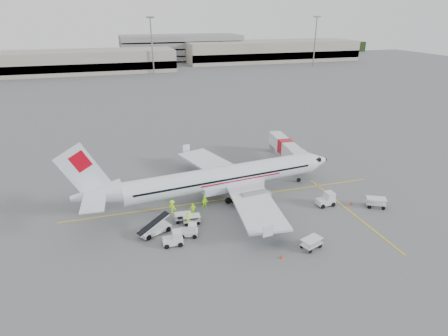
{
  "coord_description": "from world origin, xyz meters",
  "views": [
    {
      "loc": [
        -14.17,
        -43.88,
        23.84
      ],
      "look_at": [
        0.0,
        2.0,
        3.8
      ],
      "focal_mm": 30.0,
      "sensor_mm": 36.0,
      "label": 1
    }
  ],
  "objects_px": {
    "tug_mid": "(189,230)",
    "tug_aft": "(173,238)",
    "belt_loader": "(155,223)",
    "tug_fore": "(326,199)",
    "jet_bridge": "(285,151)",
    "aircraft": "(224,163)"
  },
  "relations": [
    {
      "from": "tug_mid",
      "to": "tug_aft",
      "type": "bearing_deg",
      "value": -133.26
    },
    {
      "from": "belt_loader",
      "to": "tug_fore",
      "type": "distance_m",
      "value": 22.6
    },
    {
      "from": "belt_loader",
      "to": "jet_bridge",
      "type": "bearing_deg",
      "value": 8.9
    },
    {
      "from": "tug_fore",
      "to": "tug_mid",
      "type": "height_order",
      "value": "tug_fore"
    },
    {
      "from": "jet_bridge",
      "to": "tug_mid",
      "type": "xyz_separation_m",
      "value": [
        -20.68,
        -17.9,
        -1.16
      ]
    },
    {
      "from": "aircraft",
      "to": "tug_mid",
      "type": "relative_size",
      "value": 18.03
    },
    {
      "from": "tug_fore",
      "to": "tug_mid",
      "type": "xyz_separation_m",
      "value": [
        -18.98,
        -1.92,
        -0.14
      ]
    },
    {
      "from": "jet_bridge",
      "to": "tug_mid",
      "type": "bearing_deg",
      "value": -134.41
    },
    {
      "from": "tug_aft",
      "to": "jet_bridge",
      "type": "bearing_deg",
      "value": 42.93
    },
    {
      "from": "aircraft",
      "to": "belt_loader",
      "type": "bearing_deg",
      "value": -153.46
    },
    {
      "from": "tug_mid",
      "to": "aircraft",
      "type": "bearing_deg",
      "value": 66.75
    },
    {
      "from": "aircraft",
      "to": "jet_bridge",
      "type": "bearing_deg",
      "value": 28.55
    },
    {
      "from": "belt_loader",
      "to": "tug_mid",
      "type": "height_order",
      "value": "belt_loader"
    },
    {
      "from": "aircraft",
      "to": "tug_mid",
      "type": "bearing_deg",
      "value": -135.17
    },
    {
      "from": "tug_mid",
      "to": "tug_aft",
      "type": "relative_size",
      "value": 0.92
    },
    {
      "from": "belt_loader",
      "to": "tug_aft",
      "type": "xyz_separation_m",
      "value": [
        1.56,
        -2.97,
        -0.47
      ]
    },
    {
      "from": "tug_aft",
      "to": "tug_mid",
      "type": "bearing_deg",
      "value": 33.62
    },
    {
      "from": "belt_loader",
      "to": "tug_mid",
      "type": "relative_size",
      "value": 2.41
    },
    {
      "from": "aircraft",
      "to": "belt_loader",
      "type": "height_order",
      "value": "aircraft"
    },
    {
      "from": "jet_bridge",
      "to": "belt_loader",
      "type": "relative_size",
      "value": 3.03
    },
    {
      "from": "aircraft",
      "to": "jet_bridge",
      "type": "height_order",
      "value": "aircraft"
    },
    {
      "from": "tug_fore",
      "to": "aircraft",
      "type": "bearing_deg",
      "value": 148.91
    }
  ]
}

